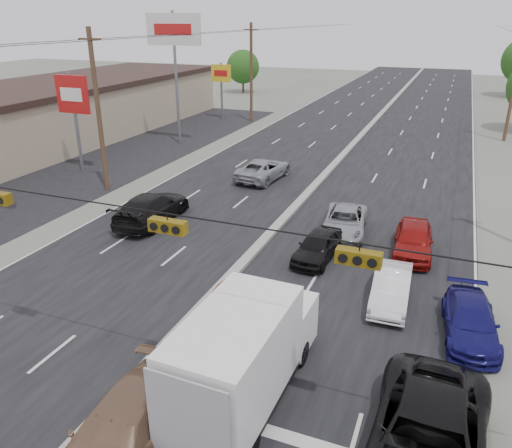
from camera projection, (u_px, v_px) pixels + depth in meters
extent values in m
plane|color=#606356|center=(138.00, 379.00, 15.64)|extent=(200.00, 200.00, 0.00)
cube|color=black|center=(345.00, 154.00, 41.37)|extent=(20.00, 160.00, 0.02)
cube|color=gray|center=(345.00, 152.00, 41.33)|extent=(0.50, 160.00, 0.20)
cube|color=tan|center=(51.00, 115.00, 45.08)|extent=(12.00, 42.00, 4.60)
cube|color=black|center=(137.00, 149.00, 42.89)|extent=(10.00, 42.00, 0.02)
cylinder|color=#422D1E|center=(99.00, 113.00, 30.86)|extent=(0.30, 0.30, 10.00)
cube|color=#422D1E|center=(90.00, 39.00, 29.20)|extent=(1.60, 0.12, 0.12)
cylinder|color=#422D1E|center=(251.00, 73.00, 52.29)|extent=(0.30, 0.30, 10.00)
cube|color=#422D1E|center=(251.00, 30.00, 50.64)|extent=(1.60, 0.12, 0.12)
cylinder|color=black|center=(119.00, 206.00, 13.41)|extent=(25.00, 0.04, 0.04)
cube|color=#72590C|center=(168.00, 226.00, 13.03)|extent=(1.05, 0.30, 0.35)
cube|color=#72590C|center=(359.00, 258.00, 11.33)|extent=(1.05, 0.30, 0.35)
cylinder|color=slate|center=(76.00, 123.00, 35.54)|extent=(0.24, 0.24, 7.00)
cube|color=#B21414|center=(72.00, 94.00, 34.77)|extent=(2.60, 0.25, 2.60)
cylinder|color=slate|center=(176.00, 80.00, 42.49)|extent=(0.24, 0.24, 11.00)
cube|color=silver|center=(173.00, 29.00, 40.94)|extent=(5.00, 0.25, 2.50)
cylinder|color=slate|center=(222.00, 91.00, 54.26)|extent=(0.24, 0.24, 6.00)
cube|color=gold|center=(221.00, 73.00, 53.53)|extent=(2.20, 0.25, 1.80)
cylinder|color=#382619|center=(243.00, 85.00, 74.20)|extent=(0.28, 0.28, 2.16)
sphere|color=#1B4312|center=(243.00, 67.00, 73.18)|extent=(4.80, 4.80, 4.80)
cube|color=black|center=(248.00, 386.00, 14.75)|extent=(2.29, 6.48, 0.23)
cube|color=white|center=(236.00, 357.00, 13.53)|extent=(2.42, 4.65, 2.57)
cube|color=white|center=(276.00, 324.00, 16.45)|extent=(2.25, 1.80, 1.65)
cylinder|color=black|center=(247.00, 339.00, 16.89)|extent=(0.30, 0.83, 0.83)
cylinder|color=black|center=(301.00, 353.00, 16.19)|extent=(0.30, 0.83, 0.83)
cylinder|color=black|center=(184.00, 423.00, 13.39)|extent=(0.30, 0.83, 0.83)
cylinder|color=black|center=(250.00, 446.00, 12.69)|extent=(0.30, 0.83, 0.83)
imported|color=brown|center=(121.00, 435.00, 12.54)|extent=(2.49, 5.49, 1.56)
imported|color=maroon|center=(231.00, 306.00, 18.37)|extent=(1.73, 3.98, 1.27)
imported|color=black|center=(427.00, 443.00, 12.21)|extent=(3.05, 6.29, 1.72)
imported|color=black|center=(318.00, 246.00, 23.13)|extent=(1.86, 3.97, 1.31)
imported|color=white|center=(391.00, 288.00, 19.57)|extent=(1.56, 4.03, 1.31)
imported|color=#96989D|center=(345.00, 222.00, 25.93)|extent=(2.69, 4.88, 1.29)
imported|color=#141159|center=(470.00, 322.00, 17.49)|extent=(2.15, 4.43, 1.24)
imported|color=maroon|center=(413.00, 240.00, 23.59)|extent=(2.02, 4.48, 1.49)
imported|color=black|center=(152.00, 208.00, 27.35)|extent=(2.45, 5.62, 1.61)
imported|color=#919398|center=(263.00, 169.00, 34.59)|extent=(2.87, 5.35, 1.43)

